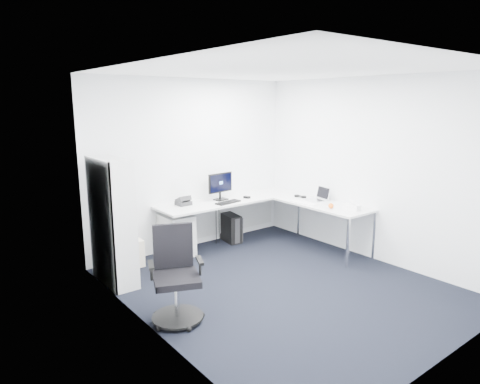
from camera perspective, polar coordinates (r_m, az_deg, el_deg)
ground at (r=5.68m, az=5.47°, el=-12.36°), size 4.20×4.20×0.00m
ceiling at (r=5.20m, az=6.08°, el=15.92°), size 4.20×4.20×0.00m
wall_back at (r=6.92m, az=-6.36°, el=3.68°), size 3.60×0.02×2.70m
wall_front at (r=4.07m, az=26.68°, el=-3.30°), size 3.60×0.02×2.70m
wall_left at (r=4.26m, az=-12.04°, el=-1.65°), size 0.02×4.20×2.70m
wall_right at (r=6.63m, az=17.08°, el=2.87°), size 0.02×4.20×2.70m
l_desk at (r=6.88m, az=0.83°, el=-4.55°), size 2.63×1.47×0.77m
drawer_pedestal at (r=6.71m, az=-8.49°, el=-5.68°), size 0.42×0.52×0.64m
bookshelf at (r=5.75m, az=-16.67°, el=-3.79°), size 0.32×0.83×1.65m
task_chair at (r=4.68m, az=-8.48°, el=-11.05°), size 0.75×0.75×1.03m
black_pc_tower at (r=7.32m, az=-1.29°, el=-4.76°), size 0.29×0.51×0.47m
beige_pc_tower at (r=6.49m, az=-14.05°, el=-7.66°), size 0.20×0.42×0.39m
power_strip at (r=7.70m, az=-0.46°, el=-5.57°), size 0.37×0.14×0.04m
monitor at (r=6.93m, az=-2.58°, el=0.78°), size 0.49×0.20×0.46m
black_keyboard at (r=6.76m, az=-1.60°, el=-1.38°), size 0.45×0.21×0.02m
mouse at (r=7.09m, az=0.92°, el=-0.70°), size 0.09×0.12×0.03m
desk_phone at (r=6.68m, az=-7.56°, el=-1.13°), size 0.21×0.21×0.14m
laptop at (r=7.00m, az=9.84°, el=-0.26°), size 0.36×0.36×0.22m
white_keyboard at (r=6.81m, az=8.43°, el=-1.44°), size 0.18×0.47×0.02m
headphones at (r=7.23m, az=8.04°, el=-0.50°), size 0.16×0.22×0.05m
orange_fruit at (r=6.55m, az=12.03°, el=-1.81°), size 0.08×0.08×0.08m
tissue_box at (r=6.54m, az=14.67°, el=-1.96°), size 0.15×0.25×0.08m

